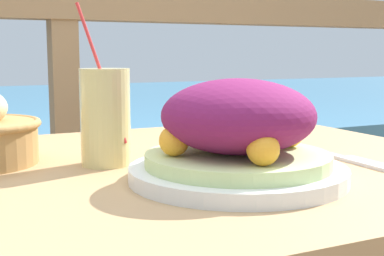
% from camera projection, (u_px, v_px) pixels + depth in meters
% --- Properties ---
extents(patio_table, '(1.02, 0.78, 0.74)m').
position_uv_depth(patio_table, '(164.00, 232.00, 0.84)').
color(patio_table, tan).
rests_on(patio_table, ground_plane).
extents(railing_fence, '(2.80, 0.08, 1.08)m').
position_uv_depth(railing_fence, '(64.00, 89.00, 1.43)').
color(railing_fence, '#937551').
rests_on(railing_fence, ground_plane).
extents(salad_plate, '(0.30, 0.30, 0.14)m').
position_uv_depth(salad_plate, '(238.00, 137.00, 0.72)').
color(salad_plate, silver).
rests_on(salad_plate, patio_table).
extents(drink_glass, '(0.08, 0.08, 0.25)m').
position_uv_depth(drink_glass, '(105.00, 117.00, 0.81)').
color(drink_glass, '#DBCC7F').
rests_on(drink_glass, patio_table).
extents(fork, '(0.02, 0.18, 0.00)m').
position_uv_depth(fork, '(347.00, 159.00, 0.85)').
color(fork, silver).
rests_on(fork, patio_table).
extents(orange_near_basket, '(0.07, 0.07, 0.07)m').
position_uv_depth(orange_near_basket, '(283.00, 126.00, 0.99)').
color(orange_near_basket, '#F9A328').
rests_on(orange_near_basket, patio_table).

